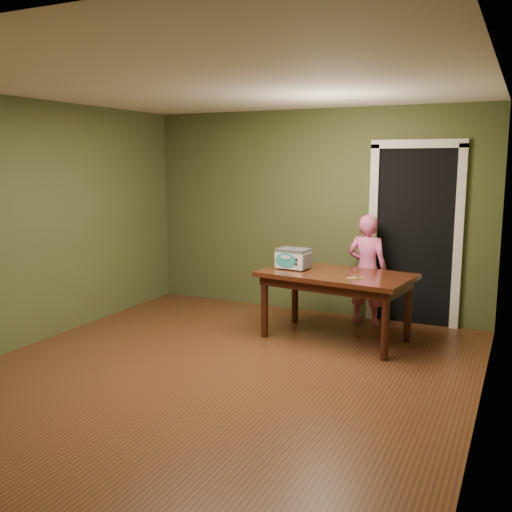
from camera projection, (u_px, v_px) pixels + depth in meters
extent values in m
plane|color=#5B321A|center=(219.00, 373.00, 5.31)|extent=(5.00, 5.00, 0.00)
cube|color=#464F2A|center=(313.00, 212.00, 7.32)|extent=(4.50, 0.02, 2.60)
cube|color=#464F2A|center=(32.00, 223.00, 6.06)|extent=(0.02, 5.00, 2.60)
cube|color=#464F2A|center=(487.00, 252.00, 4.14)|extent=(0.02, 5.00, 2.60)
cube|color=white|center=(215.00, 85.00, 4.88)|extent=(4.50, 5.00, 0.02)
cube|color=black|center=(419.00, 234.00, 7.08)|extent=(0.90, 0.60, 2.10)
cube|color=black|center=(415.00, 238.00, 6.80)|extent=(0.90, 0.02, 2.10)
cube|color=white|center=(373.00, 235.00, 7.00)|extent=(0.10, 0.06, 2.20)
cube|color=white|center=(458.00, 240.00, 6.57)|extent=(0.10, 0.06, 2.20)
cube|color=white|center=(419.00, 144.00, 6.60)|extent=(1.10, 0.06, 0.10)
cube|color=#33150B|center=(336.00, 275.00, 6.20)|extent=(1.70, 1.10, 0.05)
cube|color=black|center=(336.00, 282.00, 6.22)|extent=(1.57, 0.96, 0.10)
cylinder|color=black|center=(265.00, 307.00, 6.35)|extent=(0.08, 0.08, 0.70)
cylinder|color=black|center=(295.00, 294.00, 6.93)|extent=(0.08, 0.08, 0.70)
cylinder|color=black|center=(385.00, 326.00, 5.60)|extent=(0.08, 0.08, 0.70)
cylinder|color=black|center=(408.00, 311.00, 6.18)|extent=(0.08, 0.08, 0.70)
cylinder|color=#4C4F54|center=(278.00, 268.00, 6.43)|extent=(0.02, 0.02, 0.01)
cylinder|color=#4C4F54|center=(286.00, 266.00, 6.59)|extent=(0.02, 0.02, 0.01)
cylinder|color=#4C4F54|center=(301.00, 271.00, 6.28)|extent=(0.02, 0.02, 0.01)
cylinder|color=#4C4F54|center=(308.00, 268.00, 6.44)|extent=(0.02, 0.02, 0.01)
cube|color=white|center=(293.00, 259.00, 6.42)|extent=(0.37, 0.28, 0.19)
cube|color=#4C4F54|center=(294.00, 250.00, 6.40)|extent=(0.38, 0.29, 0.03)
cube|color=#4C4F54|center=(279.00, 258.00, 6.51)|extent=(0.04, 0.22, 0.15)
cube|color=#4C4F54|center=(308.00, 260.00, 6.32)|extent=(0.04, 0.22, 0.15)
ellipsoid|color=teal|center=(286.00, 260.00, 6.33)|extent=(0.26, 0.04, 0.16)
cylinder|color=black|center=(296.00, 260.00, 6.25)|extent=(0.02, 0.01, 0.02)
cylinder|color=black|center=(296.00, 264.00, 6.26)|extent=(0.02, 0.01, 0.02)
cylinder|color=silver|center=(357.00, 276.00, 5.96)|extent=(0.10, 0.10, 0.02)
cylinder|color=#51271B|center=(357.00, 276.00, 5.95)|extent=(0.09, 0.09, 0.01)
cube|color=#E6D764|center=(356.00, 278.00, 5.91)|extent=(0.17, 0.12, 0.01)
imported|color=#E55E99|center=(367.00, 270.00, 6.82)|extent=(0.51, 0.36, 1.34)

